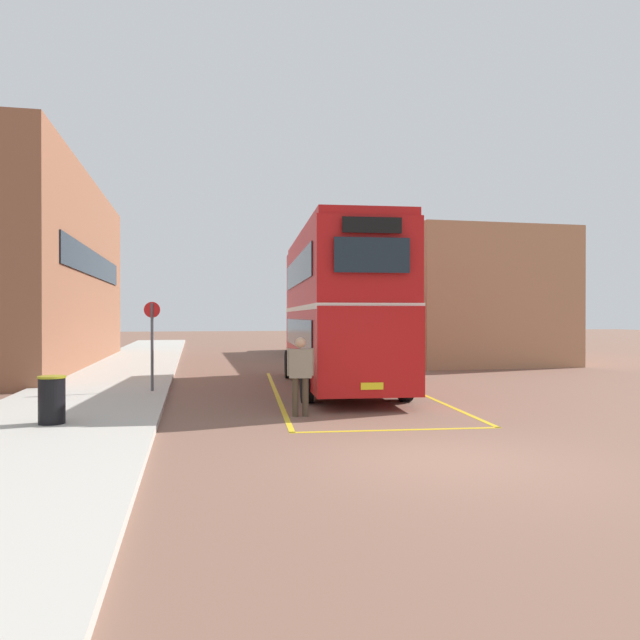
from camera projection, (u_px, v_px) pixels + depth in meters
name	position (u px, v px, depth m)	size (l,w,h in m)	color
ground_plane	(293.00, 373.00, 23.36)	(135.60, 135.60, 0.00)	brown
sidewalk_left	(126.00, 369.00, 24.36)	(4.00, 57.60, 0.14)	#B2ADA3
brick_building_left	(29.00, 273.00, 26.10)	(5.54, 19.12, 8.20)	brown
depot_building_right	(435.00, 301.00, 32.80)	(7.34, 15.76, 6.16)	#AD7A56
double_decker_bus	(338.00, 307.00, 18.52)	(3.45, 10.16, 4.75)	black
single_deck_bus	(325.00, 326.00, 35.67)	(3.53, 9.38, 3.02)	black
pedestrian_boarding	(300.00, 370.00, 13.22)	(0.58, 0.29, 1.75)	#473828
litter_bin	(52.00, 400.00, 11.55)	(0.52, 0.52, 0.92)	black
bus_stop_sign	(152.00, 337.00, 16.64)	(0.44, 0.08, 2.47)	#4C4C51
bay_marking_yellow	(351.00, 396.00, 16.67)	(5.21, 12.33, 0.01)	gold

